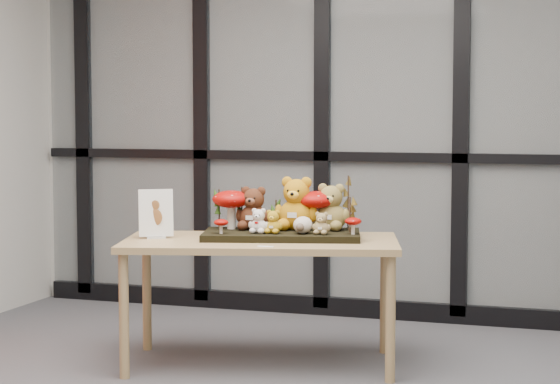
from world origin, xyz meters
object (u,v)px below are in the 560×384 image
(bear_white_bow, at_px, (259,219))
(mushroom_front_left, at_px, (221,226))
(diorama_tray, at_px, (282,235))
(bear_beige_small, at_px, (322,222))
(sign_holder, at_px, (156,216))
(bear_pooh_yellow, at_px, (297,201))
(display_table, at_px, (261,252))
(bear_tan_back, at_px, (331,204))
(mushroom_front_right, at_px, (353,225))
(bear_small_yellow, at_px, (273,220))
(mushroom_back_right, at_px, (317,208))
(bear_brown_medium, at_px, (254,206))
(mushroom_back_left, at_px, (231,208))
(plush_cream_hedgehog, at_px, (303,224))

(bear_white_bow, height_order, mushroom_front_left, bear_white_bow)
(diorama_tray, xyz_separation_m, bear_beige_small, (0.23, -0.05, 0.08))
(diorama_tray, xyz_separation_m, sign_holder, (-0.63, -0.21, 0.10))
(bear_pooh_yellow, bearing_deg, display_table, -141.31)
(bear_tan_back, height_order, mushroom_front_right, bear_tan_back)
(bear_small_yellow, bearing_deg, bear_tan_back, 30.44)
(display_table, relative_size, sign_holder, 6.03)
(mushroom_back_right, distance_m, mushroom_front_left, 0.54)
(bear_brown_medium, distance_m, bear_small_yellow, 0.21)
(mushroom_front_left, bearing_deg, diorama_tray, 34.33)
(mushroom_back_right, bearing_deg, bear_white_bow, -134.55)
(mushroom_back_right, distance_m, sign_holder, 0.86)
(mushroom_front_left, relative_size, mushroom_front_right, 0.87)
(bear_small_yellow, xyz_separation_m, bear_beige_small, (0.25, 0.04, -0.00))
(bear_white_bow, xyz_separation_m, sign_holder, (-0.54, -0.11, 0.01))
(bear_tan_back, distance_m, bear_small_yellow, 0.36)
(bear_white_bow, xyz_separation_m, mushroom_back_right, (0.24, 0.25, 0.04))
(diorama_tray, bearing_deg, bear_beige_small, -26.83)
(bear_small_yellow, bearing_deg, bear_white_bow, 175.47)
(bear_small_yellow, xyz_separation_m, mushroom_back_left, (-0.28, 0.12, 0.05))
(plush_cream_hedgehog, xyz_separation_m, mushroom_back_left, (-0.43, 0.08, 0.07))
(bear_beige_small, height_order, plush_cream_hedgehog, bear_beige_small)
(bear_beige_small, bearing_deg, mushroom_front_right, 3.45)
(bear_white_bow, bearing_deg, sign_holder, 176.18)
(display_table, height_order, mushroom_back_left, mushroom_back_left)
(bear_pooh_yellow, bearing_deg, mushroom_front_right, -32.47)
(display_table, xyz_separation_m, diorama_tray, (0.09, 0.08, 0.09))
(diorama_tray, xyz_separation_m, plush_cream_hedgehog, (0.13, -0.05, 0.07))
(bear_white_bow, bearing_deg, plush_cream_hedgehog, -3.00)
(diorama_tray, height_order, mushroom_back_right, mushroom_back_right)
(bear_pooh_yellow, relative_size, bear_beige_small, 2.45)
(bear_tan_back, distance_m, bear_white_bow, 0.42)
(bear_pooh_yellow, distance_m, bear_beige_small, 0.26)
(mushroom_front_left, bearing_deg, bear_white_bow, 25.24)
(bear_tan_back, bearing_deg, sign_holder, -171.78)
(bear_tan_back, bearing_deg, mushroom_back_left, 178.87)
(display_table, height_order, bear_small_yellow, bear_small_yellow)
(bear_tan_back, xyz_separation_m, mushroom_front_right, (0.16, -0.16, -0.09))
(bear_pooh_yellow, distance_m, plush_cream_hedgehog, 0.21)
(bear_white_bow, distance_m, mushroom_front_left, 0.20)
(mushroom_front_right, bearing_deg, sign_holder, -168.36)
(mushroom_back_left, relative_size, mushroom_front_right, 2.38)
(display_table, height_order, plush_cream_hedgehog, plush_cream_hedgehog)
(mushroom_back_right, bearing_deg, mushroom_back_left, -165.71)
(bear_tan_back, relative_size, mushroom_back_left, 1.19)
(bear_beige_small, bearing_deg, bear_small_yellow, 173.64)
(bear_tan_back, height_order, mushroom_back_right, bear_tan_back)
(bear_small_yellow, distance_m, mushroom_front_left, 0.27)
(plush_cream_hedgehog, bearing_deg, bear_small_yellow, 177.76)
(bear_beige_small, bearing_deg, bear_pooh_yellow, 124.45)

